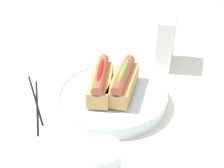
% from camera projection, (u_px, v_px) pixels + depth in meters
% --- Properties ---
extents(ground_plane, '(2.40, 2.40, 0.00)m').
position_uv_depth(ground_plane, '(117.00, 102.00, 0.78)').
color(ground_plane, silver).
extents(serving_bowl, '(0.27, 0.27, 0.04)m').
position_uv_depth(serving_bowl, '(112.00, 96.00, 0.77)').
color(serving_bowl, silver).
rests_on(serving_bowl, ground_plane).
extents(hotdog_front, '(0.15, 0.06, 0.06)m').
position_uv_depth(hotdog_front, '(101.00, 80.00, 0.75)').
color(hotdog_front, tan).
rests_on(hotdog_front, serving_bowl).
extents(hotdog_back, '(0.16, 0.08, 0.06)m').
position_uv_depth(hotdog_back, '(123.00, 82.00, 0.74)').
color(hotdog_back, tan).
rests_on(hotdog_back, serving_bowl).
extents(water_glass, '(0.07, 0.07, 0.09)m').
position_uv_depth(water_glass, '(103.00, 167.00, 0.56)').
color(water_glass, white).
rests_on(water_glass, ground_plane).
extents(napkin_box, '(0.12, 0.07, 0.15)m').
position_uv_depth(napkin_box, '(166.00, 42.00, 0.90)').
color(napkin_box, white).
rests_on(napkin_box, ground_plane).
extents(chopstick_near, '(0.21, 0.06, 0.01)m').
position_uv_depth(chopstick_near, '(37.00, 105.00, 0.77)').
color(chopstick_near, black).
rests_on(chopstick_near, ground_plane).
extents(chopstick_far, '(0.21, 0.09, 0.01)m').
position_uv_depth(chopstick_far, '(35.00, 98.00, 0.79)').
color(chopstick_far, black).
rests_on(chopstick_far, ground_plane).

